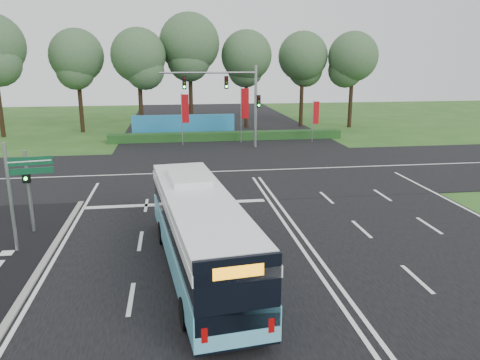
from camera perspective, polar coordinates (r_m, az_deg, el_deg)
The scene contains 14 objects.
ground at distance 21.12m, azimuth 6.24°, elevation -6.54°, with size 120.00×120.00×0.00m, color #26531B.
road_main at distance 21.11m, azimuth 6.24°, elevation -6.49°, with size 20.00×120.00×0.04m, color black.
road_cross at distance 32.35m, azimuth 1.00°, elevation 1.13°, with size 120.00×14.00×0.05m, color black.
kerb_strip at distance 18.44m, azimuth -23.73°, elevation -10.84°, with size 0.25×18.00×0.12m, color gray.
city_bus at distance 16.88m, azimuth -4.97°, elevation -6.28°, with size 3.58×11.21×3.16m.
pedestrian_signal at distance 22.50m, azimuth -24.37°, elevation -0.98°, with size 0.34×0.43×3.75m.
street_sign at distance 20.27m, azimuth -25.35°, elevation -0.52°, with size 1.73×0.38×4.49m.
banner_flag_left at distance 41.54m, azimuth -6.80°, elevation 8.25°, with size 0.66×0.26×4.63m.
banner_flag_mid at distance 42.79m, azimuth 0.48°, elevation 8.88°, with size 0.73×0.23×5.05m.
banner_flag_right at distance 43.69m, azimuth 9.17°, elevation 7.84°, with size 0.57×0.10×3.83m.
traffic_light_gantry at distance 39.99m, azimuth -0.64°, elevation 10.48°, with size 8.41×0.28×7.00m.
hedge at distance 44.42m, azimuth -1.58°, elevation 5.36°, with size 22.00×1.20×0.80m, color #163B15.
blue_hoarding at distance 46.51m, azimuth -6.88°, elevation 6.56°, with size 10.00×0.30×2.20m, color teal.
eucalyptus_row at distance 50.46m, azimuth -7.19°, elevation 15.22°, with size 42.05×8.75×12.22m.
Camera 1 is at (-5.05, -19.03, 7.63)m, focal length 35.00 mm.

